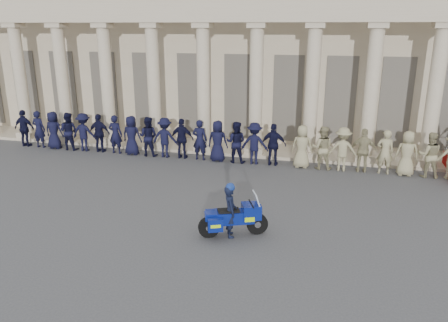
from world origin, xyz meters
TOP-DOWN VIEW (x-y plane):
  - ground at (0.00, 0.00)m, footprint 90.00×90.00m
  - building at (-0.00, 14.74)m, footprint 40.00×12.50m
  - officer_rank at (0.22, 6.68)m, footprint 22.66×0.74m
  - motorcycle at (2.27, -0.63)m, footprint 2.03×1.28m
  - rider at (2.16, -0.68)m, footprint 0.59×0.70m

SIDE VIEW (x-z plane):
  - ground at x=0.00m, z-range 0.00..0.00m
  - motorcycle at x=2.27m, z-range -0.09..1.29m
  - rider at x=2.16m, z-range 0.00..1.72m
  - officer_rank at x=0.22m, z-range 0.00..1.95m
  - building at x=0.00m, z-range 0.02..9.02m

